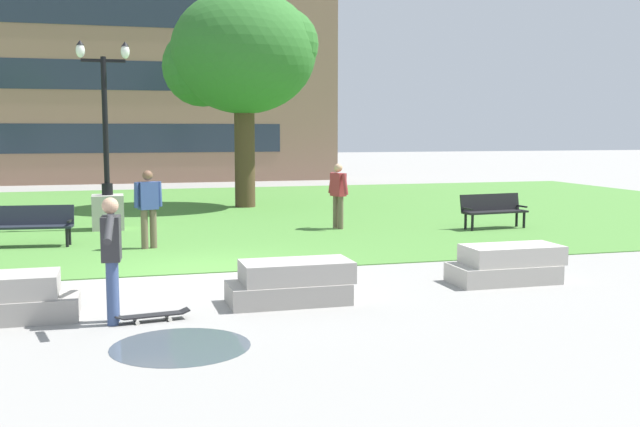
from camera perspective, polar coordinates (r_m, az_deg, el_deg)
name	(u,v)px	position (r m, az deg, el deg)	size (l,w,h in m)	color
ground_plane	(206,274)	(13.80, -8.67, -4.55)	(140.00, 140.00, 0.00)	gray
grass_lawn	(167,214)	(23.66, -11.59, -0.03)	(40.00, 20.00, 0.02)	#4C8438
concrete_block_center	(4,298)	(11.18, -22.96, -5.97)	(1.92, 0.90, 0.64)	#9E9991
concrete_block_left	(292,283)	(11.33, -2.16, -5.30)	(1.86, 0.90, 0.64)	#9E9991
concrete_block_right	(507,265)	(13.22, 14.07, -3.80)	(1.89, 0.90, 0.64)	#B2ADA3
person_skateboarder	(112,252)	(10.40, -15.60, -2.83)	(0.27, 1.56, 1.71)	#384C7A
skateboard	(152,315)	(10.55, -12.67, -7.57)	(1.04, 0.34, 0.14)	black
puddle	(181,346)	(9.32, -10.57, -9.92)	(1.69, 1.69, 0.01)	#47515B
park_bench_near_left	(493,209)	(20.20, 13.04, 0.36)	(1.85, 0.72, 0.90)	black
park_bench_near_right	(31,223)	(17.86, -21.14, -0.68)	(1.85, 0.73, 0.90)	#1E232D
lamp_post_left	(107,192)	(20.21, -15.89, 1.62)	(1.32, 0.80, 4.84)	#ADA89E
tree_near_left	(242,55)	(25.40, -5.98, 11.95)	(5.04, 4.80, 7.19)	#4C3823
person_bystander_near_lawn	(338,192)	(19.57, 1.40, 1.64)	(0.37, 0.83, 1.71)	brown
person_bystander_far_lawn	(148,205)	(16.71, -12.95, 0.66)	(0.64, 0.35, 1.71)	brown
building_facade_distant	(87,43)	(38.20, -17.33, 12.30)	(24.72, 1.03, 13.47)	#8E6B56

